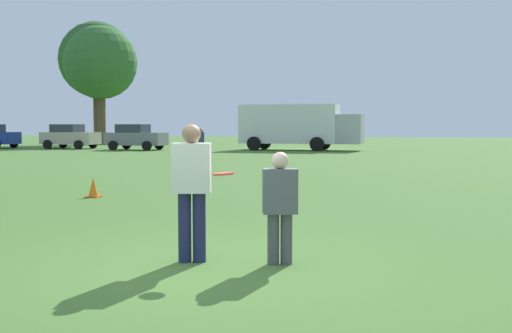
{
  "coord_description": "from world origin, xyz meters",
  "views": [
    {
      "loc": [
        2.38,
        -7.15,
        1.75
      ],
      "look_at": [
        0.04,
        2.67,
        1.08
      ],
      "focal_mm": 43.53,
      "sensor_mm": 36.0,
      "label": 1
    }
  ],
  "objects_px": {
    "player_thrower": "(192,185)",
    "frisbee": "(223,174)",
    "parked_car_center": "(136,137)",
    "parked_car_mid_left": "(70,136)",
    "traffic_cone": "(93,188)",
    "bystander_sideline_watcher": "(201,142)",
    "player_defender": "(280,202)",
    "box_truck": "(298,125)"
  },
  "relations": [
    {
      "from": "player_thrower",
      "to": "frisbee",
      "type": "distance_m",
      "value": 0.46
    },
    {
      "from": "player_thrower",
      "to": "parked_car_center",
      "type": "bearing_deg",
      "value": 115.51
    },
    {
      "from": "parked_car_mid_left",
      "to": "parked_car_center",
      "type": "height_order",
      "value": "same"
    },
    {
      "from": "traffic_cone",
      "to": "bystander_sideline_watcher",
      "type": "height_order",
      "value": "bystander_sideline_watcher"
    },
    {
      "from": "parked_car_mid_left",
      "to": "parked_car_center",
      "type": "xyz_separation_m",
      "value": [
        5.82,
        -1.09,
        0.0
      ]
    },
    {
      "from": "player_defender",
      "to": "box_truck",
      "type": "bearing_deg",
      "value": 99.17
    },
    {
      "from": "bystander_sideline_watcher",
      "to": "box_truck",
      "type": "bearing_deg",
      "value": 77.8
    },
    {
      "from": "traffic_cone",
      "to": "parked_car_mid_left",
      "type": "bearing_deg",
      "value": 121.09
    },
    {
      "from": "parked_car_center",
      "to": "bystander_sideline_watcher",
      "type": "height_order",
      "value": "parked_car_center"
    },
    {
      "from": "frisbee",
      "to": "box_truck",
      "type": "bearing_deg",
      "value": 98.04
    },
    {
      "from": "player_defender",
      "to": "parked_car_mid_left",
      "type": "relative_size",
      "value": 0.33
    },
    {
      "from": "traffic_cone",
      "to": "parked_car_mid_left",
      "type": "height_order",
      "value": "parked_car_mid_left"
    },
    {
      "from": "player_defender",
      "to": "bystander_sideline_watcher",
      "type": "xyz_separation_m",
      "value": [
        -8.51,
        22.36,
        0.12
      ]
    },
    {
      "from": "frisbee",
      "to": "parked_car_center",
      "type": "relative_size",
      "value": 0.06
    },
    {
      "from": "player_thrower",
      "to": "traffic_cone",
      "type": "xyz_separation_m",
      "value": [
        -4.72,
        6.24,
        -0.77
      ]
    },
    {
      "from": "frisbee",
      "to": "bystander_sideline_watcher",
      "type": "bearing_deg",
      "value": 109.15
    },
    {
      "from": "player_thrower",
      "to": "traffic_cone",
      "type": "distance_m",
      "value": 7.86
    },
    {
      "from": "player_defender",
      "to": "frisbee",
      "type": "height_order",
      "value": "player_defender"
    },
    {
      "from": "frisbee",
      "to": "parked_car_center",
      "type": "bearing_deg",
      "value": 116.07
    },
    {
      "from": "frisbee",
      "to": "box_truck",
      "type": "height_order",
      "value": "box_truck"
    },
    {
      "from": "parked_car_center",
      "to": "box_truck",
      "type": "height_order",
      "value": "box_truck"
    },
    {
      "from": "frisbee",
      "to": "parked_car_mid_left",
      "type": "xyz_separation_m",
      "value": [
        -22.19,
        34.54,
        -0.22
      ]
    },
    {
      "from": "traffic_cone",
      "to": "frisbee",
      "type": "bearing_deg",
      "value": -50.66
    },
    {
      "from": "parked_car_center",
      "to": "box_truck",
      "type": "xyz_separation_m",
      "value": [
        11.35,
        2.08,
        0.83
      ]
    },
    {
      "from": "parked_car_center",
      "to": "bystander_sideline_watcher",
      "type": "relative_size",
      "value": 2.64
    },
    {
      "from": "player_defender",
      "to": "frisbee",
      "type": "relative_size",
      "value": 5.23
    },
    {
      "from": "traffic_cone",
      "to": "bystander_sideline_watcher",
      "type": "xyz_separation_m",
      "value": [
        -2.67,
        16.25,
        0.69
      ]
    },
    {
      "from": "player_defender",
      "to": "box_truck",
      "type": "xyz_separation_m",
      "value": [
        -5.7,
        35.35,
        0.96
      ]
    },
    {
      "from": "frisbee",
      "to": "box_truck",
      "type": "relative_size",
      "value": 0.03
    },
    {
      "from": "player_thrower",
      "to": "parked_car_mid_left",
      "type": "xyz_separation_m",
      "value": [
        -21.75,
        34.49,
        -0.07
      ]
    },
    {
      "from": "player_defender",
      "to": "box_truck",
      "type": "distance_m",
      "value": 35.82
    },
    {
      "from": "frisbee",
      "to": "parked_car_mid_left",
      "type": "bearing_deg",
      "value": 122.71
    },
    {
      "from": "player_defender",
      "to": "parked_car_center",
      "type": "bearing_deg",
      "value": 117.14
    },
    {
      "from": "player_defender",
      "to": "frisbee",
      "type": "distance_m",
      "value": 0.79
    },
    {
      "from": "frisbee",
      "to": "box_truck",
      "type": "distance_m",
      "value": 35.89
    },
    {
      "from": "frisbee",
      "to": "bystander_sideline_watcher",
      "type": "distance_m",
      "value": 23.86
    },
    {
      "from": "player_thrower",
      "to": "parked_car_center",
      "type": "xyz_separation_m",
      "value": [
        -15.94,
        33.4,
        -0.07
      ]
    },
    {
      "from": "parked_car_center",
      "to": "traffic_cone",
      "type": "bearing_deg",
      "value": -67.57
    },
    {
      "from": "frisbee",
      "to": "parked_car_mid_left",
      "type": "relative_size",
      "value": 0.06
    },
    {
      "from": "bystander_sideline_watcher",
      "to": "frisbee",
      "type": "bearing_deg",
      "value": -70.85
    },
    {
      "from": "player_thrower",
      "to": "box_truck",
      "type": "height_order",
      "value": "box_truck"
    },
    {
      "from": "parked_car_center",
      "to": "bystander_sideline_watcher",
      "type": "bearing_deg",
      "value": -51.95
    }
  ]
}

